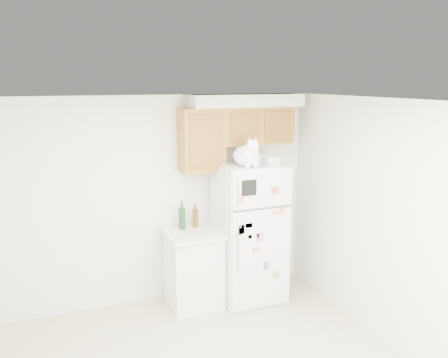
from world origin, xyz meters
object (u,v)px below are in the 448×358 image
storage_box_back (261,157)px  bottle_green (182,215)px  bottle_amber (195,215)px  refrigerator (249,232)px  base_counter (194,268)px  cat (248,155)px  storage_box_front (272,160)px

storage_box_back → bottle_green: storage_box_back is taller
bottle_amber → refrigerator: bearing=-21.3°
base_counter → storage_box_back: storage_box_back is taller
refrigerator → bottle_amber: 0.69m
bottle_amber → cat: bearing=-38.6°
storage_box_back → storage_box_front: size_ratio=1.20×
cat → storage_box_front: size_ratio=3.35×
storage_box_back → storage_box_front: 0.21m
storage_box_front → storage_box_back: bearing=94.2°
base_counter → storage_box_back: bearing=1.1°
base_counter → cat: bearing=-22.2°
storage_box_back → storage_box_front: (0.04, -0.21, -0.01)m
cat → bottle_amber: size_ratio=1.69×
cat → bottle_amber: (-0.51, 0.40, -0.76)m
refrigerator → base_counter: refrigerator is taller
refrigerator → bottle_green: bearing=164.5°
refrigerator → cat: (-0.10, -0.17, 0.98)m
storage_box_front → bottle_amber: size_ratio=0.51×
storage_box_front → bottle_green: bearing=154.9°
cat → bottle_green: cat is taller
base_counter → bottle_green: bottle_green is taller
refrigerator → bottle_green: 0.84m
bottle_green → bottle_amber: 0.18m
storage_box_back → storage_box_front: bearing=-84.9°
storage_box_front → bottle_amber: bearing=150.2°
base_counter → storage_box_back: (0.88, 0.02, 1.29)m
refrigerator → bottle_amber: (-0.61, 0.24, 0.22)m
storage_box_back → bottle_green: bearing=166.6°
base_counter → storage_box_front: (0.92, -0.19, 1.28)m
base_counter → cat: (0.59, -0.24, 1.37)m
refrigerator → storage_box_back: (0.19, 0.09, 0.90)m
storage_box_front → bottle_amber: storage_box_front is taller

